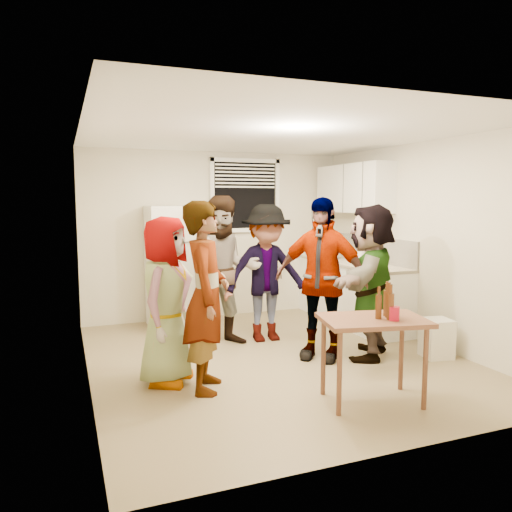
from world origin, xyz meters
name	(u,v)px	position (x,y,z in m)	size (l,w,h in m)	color
room	(275,358)	(0.00, 0.00, 0.00)	(4.00, 4.50, 2.50)	beige
window	(245,196)	(0.45, 2.21, 1.85)	(1.12, 0.10, 1.06)	white
refrigerator	(173,267)	(-0.75, 1.88, 0.85)	(0.70, 0.70, 1.70)	white
counter_lower	(351,293)	(1.70, 1.15, 0.43)	(0.60, 2.20, 0.86)	white
countertop	(352,263)	(1.70, 1.15, 0.88)	(0.64, 2.22, 0.04)	beige
backsplash	(369,248)	(1.99, 1.15, 1.08)	(0.03, 2.20, 0.36)	beige
upper_cabinets	(353,188)	(1.83, 1.35, 1.95)	(0.34, 1.60, 0.70)	white
kettle	(335,259)	(1.65, 1.52, 0.90)	(0.24, 0.20, 0.20)	silver
paper_towel	(360,263)	(1.68, 0.90, 0.90)	(0.11, 0.11, 0.24)	white
wine_bottle	(325,255)	(1.75, 2.03, 0.90)	(0.07, 0.07, 0.28)	black
beer_bottle_counter	(373,268)	(1.60, 0.47, 0.90)	(0.06, 0.06, 0.24)	#47230C
blue_cup	(368,269)	(1.44, 0.34, 0.90)	(0.09, 0.09, 0.12)	#1D24D9
picture_frame	(350,253)	(1.92, 1.55, 0.97)	(0.02, 0.16, 0.13)	#E4D954
trash_bin	(437,336)	(1.73, -0.62, 0.25)	(0.30, 0.30, 0.44)	silver
serving_table	(371,401)	(0.32, -1.42, 0.00)	(0.90, 0.60, 0.76)	brown
beer_bottle_table	(378,319)	(0.34, -1.45, 0.76)	(0.05, 0.05, 0.21)	#47230C
red_cup	(394,320)	(0.43, -1.56, 0.76)	(0.09, 0.09, 0.12)	#A80D24
guest_grey	(167,382)	(-1.28, -0.28, 0.00)	(0.80, 1.63, 0.52)	gray
guest_stripe	(207,389)	(-0.96, -0.60, 0.00)	(0.65, 1.78, 0.43)	#141933
guest_back_left	(226,344)	(-0.35, 0.73, 0.00)	(0.89, 1.83, 0.69)	brown
guest_back_right	(266,340)	(0.19, 0.74, 0.00)	(1.12, 1.73, 0.64)	#39393D
guest_black	(319,358)	(0.48, -0.16, 0.00)	(1.06, 1.82, 0.44)	black
guest_orange	(369,356)	(1.04, -0.31, 0.00)	(1.61, 1.74, 0.51)	#D66C4B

